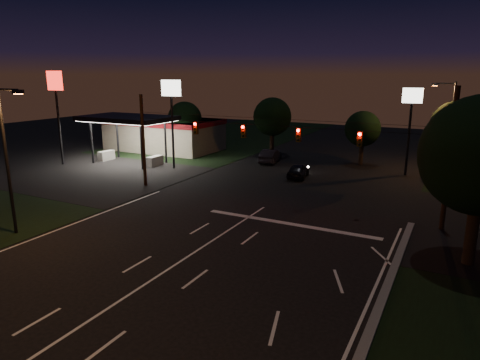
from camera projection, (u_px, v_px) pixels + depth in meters
The scene contains 18 objects.
ground at pixel (139, 288), 19.78m from camera, with size 140.00×140.00×0.00m, color black.
cross_street_left at pixel (89, 174), 42.52m from camera, with size 20.00×16.00×0.02m, color black.
stop_bar at pixel (289, 224), 28.34m from camera, with size 12.00×0.50×0.01m, color silver.
utility_pole_right at pixel (441, 229), 27.33m from camera, with size 0.30×0.30×9.00m, color black.
utility_pole_left at pixel (146, 186), 38.07m from camera, with size 0.28×0.28×8.00m, color black.
signal_span at pixel (270, 132), 31.35m from camera, with size 24.00×0.40×1.56m.
gas_station at pixel (162, 132), 55.17m from camera, with size 14.20×16.10×5.25m.
pole_sign_left_near at pixel (171, 101), 43.32m from camera, with size 2.20×0.30×9.10m.
pole_sign_left_far at pixel (56, 94), 45.10m from camera, with size 2.00×0.30×10.00m.
pole_sign_right at pixel (411, 111), 40.54m from camera, with size 1.80×0.30×8.40m.
street_light_left at pixel (8, 151), 25.28m from camera, with size 2.20×0.35×9.00m.
street_light_right_far at pixel (448, 121), 41.05m from camera, with size 2.20×0.35×9.00m.
tree_far_a at pixel (185, 119), 52.75m from camera, with size 4.20×4.20×6.42m.
tree_far_b at pixel (273, 117), 51.64m from camera, with size 4.60×4.60×6.98m.
tree_far_c at pixel (363, 129), 46.00m from camera, with size 3.80×3.80×5.86m.
tree_far_d at pixel (457, 127), 40.05m from camera, with size 4.80×4.80×7.30m.
car_oncoming_a at pixel (298, 171), 40.86m from camera, with size 1.61×3.99×1.36m, color black.
car_oncoming_b at pixel (270, 156), 47.94m from camera, with size 1.58×4.52×1.49m, color black.
Camera 1 is at (12.46, -13.80, 9.63)m, focal length 32.00 mm.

